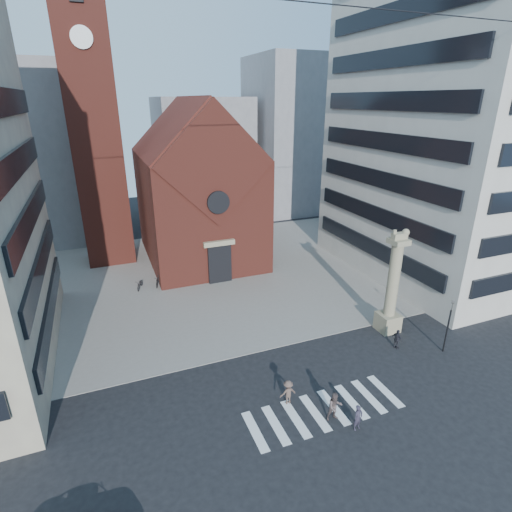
# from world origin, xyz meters

# --- Properties ---
(ground) EXTENTS (120.00, 120.00, 0.00)m
(ground) POSITION_xyz_m (0.00, 0.00, 0.00)
(ground) COLOR black
(ground) RESTS_ON ground
(piazza) EXTENTS (46.00, 30.00, 0.05)m
(piazza) POSITION_xyz_m (0.00, 19.00, 0.03)
(piazza) COLOR gray
(piazza) RESTS_ON ground
(zebra_crossing) EXTENTS (10.20, 3.20, 0.01)m
(zebra_crossing) POSITION_xyz_m (0.55, -3.00, 0.01)
(zebra_crossing) COLOR white
(zebra_crossing) RESTS_ON ground
(church) EXTENTS (12.00, 16.65, 18.00)m
(church) POSITION_xyz_m (0.00, 25.04, 7.98)
(church) COLOR maroon
(church) RESTS_ON ground
(campanile) EXTENTS (5.50, 5.50, 31.20)m
(campanile) POSITION_xyz_m (-10.00, 28.00, 15.74)
(campanile) COLOR maroon
(campanile) RESTS_ON ground
(building_right) EXTENTS (18.00, 22.00, 32.00)m
(building_right) POSITION_xyz_m (24.00, 12.00, 16.00)
(building_right) COLOR beige
(building_right) RESTS_ON ground
(bg_block_left) EXTENTS (16.00, 14.00, 22.00)m
(bg_block_left) POSITION_xyz_m (-20.00, 40.00, 11.00)
(bg_block_left) COLOR gray
(bg_block_left) RESTS_ON ground
(bg_block_mid) EXTENTS (14.00, 12.00, 18.00)m
(bg_block_mid) POSITION_xyz_m (6.00, 45.00, 9.00)
(bg_block_mid) COLOR gray
(bg_block_mid) RESTS_ON ground
(bg_block_right) EXTENTS (16.00, 14.00, 24.00)m
(bg_block_right) POSITION_xyz_m (22.00, 42.00, 12.00)
(bg_block_right) COLOR gray
(bg_block_right) RESTS_ON ground
(lion_column) EXTENTS (1.63, 1.60, 8.68)m
(lion_column) POSITION_xyz_m (10.01, 3.00, 3.46)
(lion_column) COLOR #9C9171
(lion_column) RESTS_ON ground
(traffic_light) EXTENTS (0.13, 0.16, 4.30)m
(traffic_light) POSITION_xyz_m (12.00, -1.00, 2.29)
(traffic_light) COLOR black
(traffic_light) RESTS_ON ground
(pedestrian_0) EXTENTS (0.66, 0.51, 1.61)m
(pedestrian_0) POSITION_xyz_m (1.51, -4.98, 0.81)
(pedestrian_0) COLOR #2D2939
(pedestrian_0) RESTS_ON ground
(pedestrian_1) EXTENTS (0.99, 0.81, 1.87)m
(pedestrian_1) POSITION_xyz_m (0.69, -3.85, 0.93)
(pedestrian_1) COLOR #594947
(pedestrian_1) RESTS_ON ground
(pedestrian_2) EXTENTS (0.57, 0.98, 1.56)m
(pedestrian_2) POSITION_xyz_m (9.00, 0.64, 0.78)
(pedestrian_2) COLOR #25242C
(pedestrian_2) RESTS_ON ground
(pedestrian_3) EXTENTS (1.06, 0.62, 1.64)m
(pedestrian_3) POSITION_xyz_m (-1.26, -1.61, 0.82)
(pedestrian_3) COLOR brown
(pedestrian_3) RESTS_ON ground
(scooter_0) EXTENTS (1.23, 1.93, 0.96)m
(scooter_0) POSITION_xyz_m (-7.89, 18.31, 0.53)
(scooter_0) COLOR black
(scooter_0) RESTS_ON piazza
(scooter_1) EXTENTS (1.09, 1.83, 1.06)m
(scooter_1) POSITION_xyz_m (-6.12, 18.31, 0.58)
(scooter_1) COLOR black
(scooter_1) RESTS_ON piazza
(scooter_2) EXTENTS (1.23, 1.93, 0.96)m
(scooter_2) POSITION_xyz_m (-4.35, 18.31, 0.53)
(scooter_2) COLOR black
(scooter_2) RESTS_ON piazza
(scooter_3) EXTENTS (1.09, 1.83, 1.06)m
(scooter_3) POSITION_xyz_m (-2.58, 18.31, 0.58)
(scooter_3) COLOR black
(scooter_3) RESTS_ON piazza
(scooter_4) EXTENTS (1.23, 1.93, 0.96)m
(scooter_4) POSITION_xyz_m (-0.80, 18.31, 0.53)
(scooter_4) COLOR black
(scooter_4) RESTS_ON piazza
(scooter_5) EXTENTS (1.09, 1.83, 1.06)m
(scooter_5) POSITION_xyz_m (0.97, 18.31, 0.58)
(scooter_5) COLOR black
(scooter_5) RESTS_ON piazza
(scooter_6) EXTENTS (1.23, 1.93, 0.96)m
(scooter_6) POSITION_xyz_m (2.74, 18.31, 0.53)
(scooter_6) COLOR black
(scooter_6) RESTS_ON piazza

